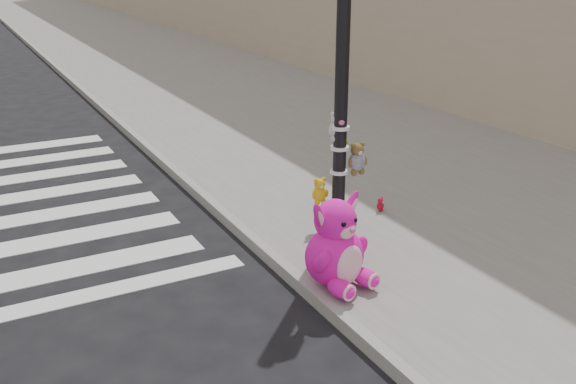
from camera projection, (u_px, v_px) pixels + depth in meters
ground at (191, 376)px, 5.47m from camera, size 120.00×120.00×0.00m
sidewalk_near at (243, 95)px, 15.91m from camera, size 7.00×80.00×0.14m
curb_edge at (103, 110)px, 14.40m from camera, size 0.12×80.00×0.15m
signal_pole at (342, 96)px, 7.48m from camera, size 0.68×0.48×4.00m
pink_bunny at (337, 249)px, 6.55m from camera, size 0.75×0.84×1.00m
red_teddy at (380, 205)px, 8.54m from camera, size 0.16×0.13×0.19m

